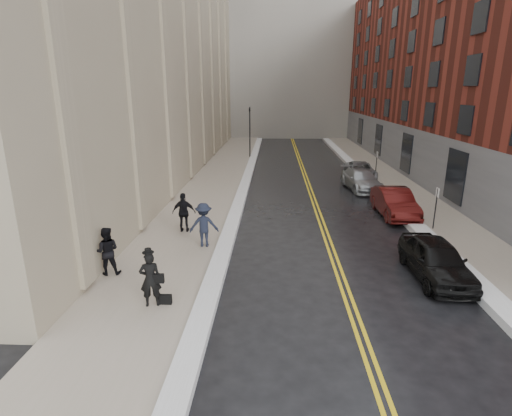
# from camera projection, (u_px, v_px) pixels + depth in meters

# --- Properties ---
(ground) EXTENTS (160.00, 160.00, 0.00)m
(ground) POSITION_uv_depth(u_px,v_px,m) (274.00, 312.00, 12.64)
(ground) COLOR black
(ground) RESTS_ON ground
(sidewalk_left) EXTENTS (4.00, 64.00, 0.15)m
(sidewalk_left) POSITION_uv_depth(u_px,v_px,m) (211.00, 189.00, 28.15)
(sidewalk_left) COLOR gray
(sidewalk_left) RESTS_ON ground
(sidewalk_right) EXTENTS (3.00, 64.00, 0.15)m
(sidewalk_right) POSITION_uv_depth(u_px,v_px,m) (405.00, 191.00, 27.55)
(sidewalk_right) COLOR gray
(sidewalk_right) RESTS_ON ground
(lane_stripe_a) EXTENTS (0.12, 64.00, 0.01)m
(lane_stripe_a) POSITION_uv_depth(u_px,v_px,m) (309.00, 191.00, 27.87)
(lane_stripe_a) COLOR gold
(lane_stripe_a) RESTS_ON ground
(lane_stripe_b) EXTENTS (0.12, 64.00, 0.01)m
(lane_stripe_b) POSITION_uv_depth(u_px,v_px,m) (312.00, 191.00, 27.85)
(lane_stripe_b) COLOR gold
(lane_stripe_b) RESTS_ON ground
(snow_ridge_left) EXTENTS (0.70, 60.80, 0.26)m
(snow_ridge_left) POSITION_uv_depth(u_px,v_px,m) (244.00, 189.00, 28.03)
(snow_ridge_left) COLOR white
(snow_ridge_left) RESTS_ON ground
(snow_ridge_right) EXTENTS (0.85, 60.80, 0.30)m
(snow_ridge_right) POSITION_uv_depth(u_px,v_px,m) (378.00, 190.00, 27.61)
(snow_ridge_right) COLOR white
(snow_ridge_right) RESTS_ON ground
(building_right) EXTENTS (14.00, 50.00, 18.00)m
(building_right) POSITION_uv_depth(u_px,v_px,m) (499.00, 61.00, 31.36)
(building_right) COLOR maroon
(building_right) RESTS_ON ground
(traffic_signal) EXTENTS (0.18, 0.15, 5.20)m
(traffic_signal) POSITION_uv_depth(u_px,v_px,m) (250.00, 128.00, 40.63)
(traffic_signal) COLOR black
(traffic_signal) RESTS_ON ground
(parking_sign_near) EXTENTS (0.06, 0.35, 2.23)m
(parking_sign_near) POSITION_uv_depth(u_px,v_px,m) (436.00, 205.00, 19.57)
(parking_sign_near) COLOR black
(parking_sign_near) RESTS_ON ground
(parking_sign_far) EXTENTS (0.06, 0.35, 2.23)m
(parking_sign_far) POSITION_uv_depth(u_px,v_px,m) (376.00, 163.00, 31.07)
(parking_sign_far) COLOR black
(parking_sign_far) RESTS_ON ground
(car_black) EXTENTS (1.81, 4.37, 1.48)m
(car_black) POSITION_uv_depth(u_px,v_px,m) (436.00, 260.00, 14.78)
(car_black) COLOR black
(car_black) RESTS_ON ground
(car_maroon) EXTENTS (1.71, 4.69, 1.54)m
(car_maroon) POSITION_uv_depth(u_px,v_px,m) (395.00, 202.00, 22.25)
(car_maroon) COLOR #460E0C
(car_maroon) RESTS_ON ground
(car_silver_near) EXTENTS (2.59, 5.06, 1.41)m
(car_silver_near) POSITION_uv_depth(u_px,v_px,m) (361.00, 180.00, 28.24)
(car_silver_near) COLOR #919598
(car_silver_near) RESTS_ON ground
(car_silver_far) EXTENTS (2.34, 4.75, 1.30)m
(car_silver_far) POSITION_uv_depth(u_px,v_px,m) (360.00, 170.00, 31.82)
(car_silver_far) COLOR gray
(car_silver_far) RESTS_ON ground
(pedestrian_main) EXTENTS (0.75, 0.59, 1.82)m
(pedestrian_main) POSITION_uv_depth(u_px,v_px,m) (150.00, 279.00, 12.53)
(pedestrian_main) COLOR black
(pedestrian_main) RESTS_ON sidewalk_left
(pedestrian_a) EXTENTS (1.02, 0.87, 1.83)m
(pedestrian_a) POSITION_uv_depth(u_px,v_px,m) (107.00, 251.00, 14.72)
(pedestrian_a) COLOR black
(pedestrian_a) RESTS_ON sidewalk_left
(pedestrian_b) EXTENTS (1.34, 0.87, 1.96)m
(pedestrian_b) POSITION_uv_depth(u_px,v_px,m) (204.00, 225.00, 17.40)
(pedestrian_b) COLOR black
(pedestrian_b) RESTS_ON sidewalk_left
(pedestrian_c) EXTENTS (1.14, 0.52, 1.92)m
(pedestrian_c) POSITION_uv_depth(u_px,v_px,m) (184.00, 212.00, 19.25)
(pedestrian_c) COLOR black
(pedestrian_c) RESTS_ON sidewalk_left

